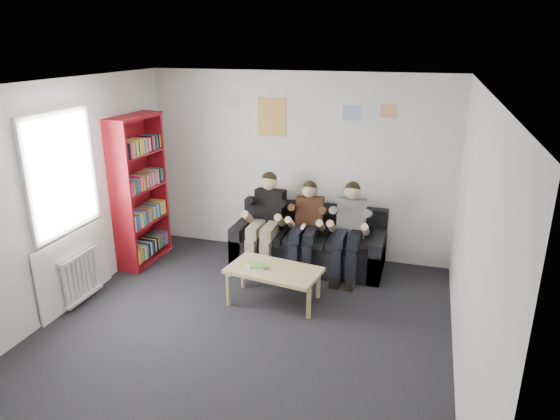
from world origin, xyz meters
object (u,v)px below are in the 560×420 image
coffee_table (274,273)px  person_right (349,231)px  bookshelf (141,191)px  person_left (266,221)px  person_middle (306,228)px  sofa (309,245)px

coffee_table → person_right: (0.75, 1.01, 0.25)m
bookshelf → person_left: 1.83m
person_middle → person_right: person_right is taller
sofa → person_middle: size_ratio=1.69×
sofa → person_left: 0.73m
sofa → person_right: size_ratio=1.64×
sofa → bookshelf: (-2.34, -0.56, 0.77)m
sofa → person_left: size_ratio=1.59×
bookshelf → person_left: size_ratio=1.60×
bookshelf → coffee_table: bookshelf is taller
person_right → bookshelf: bearing=-178.4°
person_middle → person_right: size_ratio=0.97×
sofa → coffee_table: (-0.15, -1.21, 0.10)m
bookshelf → person_right: bearing=9.3°
coffee_table → person_right: 1.28m
person_left → person_right: person_left is taller
bookshelf → person_middle: bearing=11.1°
bookshelf → person_right: size_ratio=1.65×
sofa → person_middle: (0.00, -0.19, 0.34)m
person_middle → person_right: (0.59, -0.00, 0.01)m
sofa → person_left: (-0.59, -0.20, 0.37)m
sofa → coffee_table: size_ratio=1.90×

